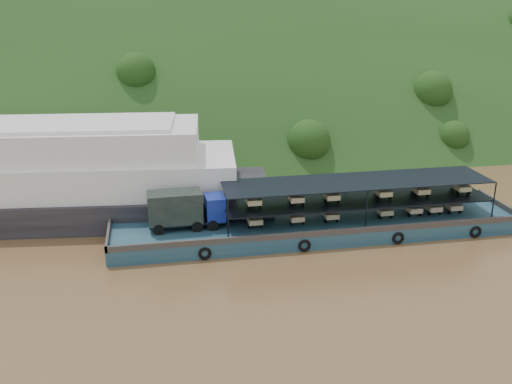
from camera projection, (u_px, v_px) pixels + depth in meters
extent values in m
plane|color=brown|center=(286.00, 237.00, 48.53)|extent=(160.00, 160.00, 0.00)
cube|color=#193714|center=(227.00, 138.00, 81.95)|extent=(140.00, 39.60, 39.60)
cube|color=#16374F|center=(316.00, 227.00, 49.23)|extent=(35.00, 7.00, 1.20)
cube|color=#592D19|center=(306.00, 204.00, 52.11)|extent=(35.00, 0.20, 0.50)
cube|color=#592D19|center=(328.00, 233.00, 45.80)|extent=(35.00, 0.20, 0.50)
cube|color=#592D19|center=(500.00, 204.00, 52.01)|extent=(0.20, 7.00, 0.50)
cube|color=#592D19|center=(108.00, 232.00, 45.90)|extent=(0.20, 7.00, 0.50)
torus|color=black|center=(205.00, 254.00, 44.20)|extent=(1.06, 0.26, 1.06)
torus|color=black|center=(305.00, 246.00, 45.60)|extent=(1.06, 0.26, 1.06)
torus|color=black|center=(398.00, 238.00, 47.01)|extent=(1.06, 0.26, 1.06)
torus|color=black|center=(476.00, 232.00, 48.24)|extent=(1.06, 0.26, 1.06)
cylinder|color=black|center=(159.00, 229.00, 45.93)|extent=(0.92, 0.34, 0.91)
cylinder|color=black|center=(157.00, 221.00, 47.69)|extent=(0.92, 0.34, 0.91)
cylinder|color=black|center=(197.00, 226.00, 46.55)|extent=(0.92, 0.34, 0.91)
cylinder|color=black|center=(194.00, 218.00, 48.32)|extent=(0.92, 0.34, 0.91)
cylinder|color=black|center=(212.00, 225.00, 46.81)|extent=(0.92, 0.34, 0.91)
cylinder|color=black|center=(209.00, 217.00, 48.57)|extent=(0.92, 0.34, 0.91)
cube|color=black|center=(187.00, 221.00, 47.24)|extent=(6.25, 2.18, 0.18)
cube|color=navy|center=(215.00, 207.00, 47.37)|extent=(1.61, 2.23, 2.01)
cube|color=black|center=(224.00, 202.00, 47.41)|extent=(0.10, 1.82, 0.82)
cube|color=black|center=(175.00, 207.00, 46.62)|extent=(4.44, 2.31, 2.55)
cube|color=black|center=(356.00, 199.00, 49.11)|extent=(23.00, 5.00, 0.12)
cube|color=black|center=(357.00, 181.00, 48.57)|extent=(23.00, 5.00, 0.08)
cylinder|color=black|center=(228.00, 219.00, 44.77)|extent=(0.12, 0.12, 3.30)
cylinder|color=black|center=(220.00, 198.00, 49.41)|extent=(0.12, 0.12, 3.30)
cylinder|color=black|center=(367.00, 210.00, 46.79)|extent=(0.12, 0.12, 3.30)
cylinder|color=black|center=(346.00, 190.00, 51.43)|extent=(0.12, 0.12, 3.30)
cylinder|color=black|center=(494.00, 201.00, 48.81)|extent=(0.12, 0.12, 3.30)
cylinder|color=black|center=(463.00, 183.00, 53.45)|extent=(0.12, 0.12, 3.30)
cylinder|color=black|center=(252.00, 217.00, 48.96)|extent=(0.12, 0.52, 0.52)
cylinder|color=black|center=(249.00, 226.00, 47.21)|extent=(0.14, 0.52, 0.52)
cylinder|color=black|center=(261.00, 225.00, 47.38)|extent=(0.14, 0.52, 0.52)
cube|color=beige|center=(255.00, 220.00, 47.51)|extent=(1.15, 1.50, 0.44)
cube|color=#B50C19|center=(252.00, 213.00, 48.51)|extent=(0.55, 0.80, 0.80)
cube|color=#B50C19|center=(253.00, 208.00, 48.17)|extent=(0.50, 0.10, 0.10)
cylinder|color=black|center=(292.00, 214.00, 49.59)|extent=(0.12, 0.52, 0.52)
cylinder|color=black|center=(291.00, 222.00, 47.83)|extent=(0.14, 0.52, 0.52)
cylinder|color=black|center=(303.00, 222.00, 48.01)|extent=(0.14, 0.52, 0.52)
cube|color=beige|center=(296.00, 217.00, 48.13)|extent=(1.15, 1.50, 0.44)
cube|color=#BA0C11|center=(293.00, 210.00, 49.14)|extent=(0.55, 0.80, 0.80)
cube|color=#BA0C11|center=(294.00, 205.00, 48.79)|extent=(0.50, 0.10, 0.10)
cylinder|color=black|center=(325.00, 212.00, 50.12)|extent=(0.12, 0.52, 0.52)
cylinder|color=black|center=(326.00, 220.00, 48.37)|extent=(0.14, 0.52, 0.52)
cylinder|color=black|center=(337.00, 219.00, 48.54)|extent=(0.14, 0.52, 0.52)
cube|color=tan|center=(331.00, 214.00, 48.67)|extent=(1.15, 1.50, 0.44)
cube|color=#B30B14|center=(327.00, 208.00, 49.68)|extent=(0.55, 0.80, 0.80)
cube|color=#B30B14|center=(328.00, 203.00, 49.33)|extent=(0.50, 0.10, 0.10)
cylinder|color=black|center=(377.00, 208.00, 50.98)|extent=(0.12, 0.52, 0.52)
cylinder|color=black|center=(380.00, 216.00, 49.22)|extent=(0.14, 0.52, 0.52)
cylinder|color=black|center=(391.00, 215.00, 49.39)|extent=(0.14, 0.52, 0.52)
cube|color=#BAB683|center=(384.00, 211.00, 49.52)|extent=(1.15, 1.50, 0.44)
cube|color=red|center=(379.00, 204.00, 50.53)|extent=(0.55, 0.80, 0.80)
cube|color=red|center=(380.00, 200.00, 50.18)|extent=(0.50, 0.10, 0.10)
cylinder|color=black|center=(406.00, 206.00, 51.45)|extent=(0.12, 0.52, 0.52)
cylinder|color=black|center=(409.00, 214.00, 49.69)|extent=(0.14, 0.52, 0.52)
cylinder|color=black|center=(420.00, 213.00, 49.87)|extent=(0.14, 0.52, 0.52)
cube|color=beige|center=(413.00, 209.00, 49.99)|extent=(1.15, 1.50, 0.44)
cube|color=red|center=(408.00, 202.00, 51.00)|extent=(0.55, 0.80, 0.80)
cube|color=red|center=(409.00, 198.00, 50.65)|extent=(0.50, 0.10, 0.10)
cylinder|color=black|center=(445.00, 204.00, 52.12)|extent=(0.12, 0.52, 0.52)
cylinder|color=black|center=(449.00, 211.00, 50.36)|extent=(0.14, 0.52, 0.52)
cylinder|color=black|center=(460.00, 210.00, 50.53)|extent=(0.14, 0.52, 0.52)
cube|color=beige|center=(453.00, 206.00, 50.66)|extent=(1.15, 1.50, 0.44)
cube|color=#AC0B15|center=(447.00, 200.00, 51.67)|extent=(0.55, 0.80, 0.80)
cube|color=#AC0B15|center=(448.00, 195.00, 51.32)|extent=(0.50, 0.10, 0.10)
cylinder|color=black|center=(425.00, 205.00, 51.78)|extent=(0.12, 0.52, 0.52)
cylinder|color=black|center=(429.00, 213.00, 50.02)|extent=(0.14, 0.52, 0.52)
cylinder|color=black|center=(440.00, 212.00, 50.20)|extent=(0.14, 0.52, 0.52)
cube|color=beige|center=(433.00, 207.00, 50.32)|extent=(1.15, 1.50, 0.44)
cube|color=red|center=(427.00, 201.00, 51.33)|extent=(0.55, 0.80, 0.80)
cube|color=red|center=(429.00, 196.00, 50.98)|extent=(0.50, 0.10, 0.10)
cylinder|color=black|center=(250.00, 198.00, 48.38)|extent=(0.12, 0.52, 0.52)
cylinder|color=black|center=(248.00, 206.00, 46.63)|extent=(0.14, 0.52, 0.52)
cylinder|color=black|center=(260.00, 205.00, 46.80)|extent=(0.14, 0.52, 0.52)
cube|color=beige|center=(253.00, 200.00, 46.93)|extent=(1.15, 1.50, 0.44)
cube|color=navy|center=(251.00, 194.00, 47.93)|extent=(0.55, 0.80, 0.80)
cube|color=navy|center=(251.00, 189.00, 47.59)|extent=(0.50, 0.10, 0.10)
cylinder|color=black|center=(291.00, 196.00, 49.02)|extent=(0.12, 0.52, 0.52)
cylinder|color=black|center=(291.00, 203.00, 47.26)|extent=(0.14, 0.52, 0.52)
cylinder|color=black|center=(303.00, 203.00, 47.43)|extent=(0.14, 0.52, 0.52)
cube|color=beige|center=(296.00, 198.00, 47.56)|extent=(1.15, 1.50, 0.44)
cube|color=navy|center=(292.00, 191.00, 48.57)|extent=(0.55, 0.80, 0.80)
cube|color=navy|center=(293.00, 186.00, 48.22)|extent=(0.50, 0.10, 0.10)
cylinder|color=black|center=(326.00, 194.00, 49.56)|extent=(0.12, 0.52, 0.52)
cylinder|color=black|center=(327.00, 201.00, 47.80)|extent=(0.14, 0.52, 0.52)
cylinder|color=black|center=(338.00, 200.00, 47.98)|extent=(0.14, 0.52, 0.52)
cube|color=beige|center=(331.00, 195.00, 48.10)|extent=(1.15, 1.50, 0.44)
cube|color=red|center=(327.00, 189.00, 49.11)|extent=(0.55, 0.80, 0.80)
cube|color=red|center=(328.00, 184.00, 48.76)|extent=(0.50, 0.10, 0.10)
cylinder|color=black|center=(376.00, 190.00, 50.37)|extent=(0.12, 0.52, 0.52)
cylinder|color=black|center=(379.00, 198.00, 48.62)|extent=(0.14, 0.52, 0.52)
cylinder|color=black|center=(390.00, 197.00, 48.79)|extent=(0.14, 0.52, 0.52)
cube|color=beige|center=(383.00, 192.00, 48.92)|extent=(1.15, 1.50, 0.44)
cube|color=beige|center=(378.00, 186.00, 49.93)|extent=(0.55, 0.80, 0.80)
cube|color=beige|center=(379.00, 181.00, 49.58)|extent=(0.50, 0.10, 0.10)
cylinder|color=black|center=(413.00, 188.00, 50.98)|extent=(0.12, 0.52, 0.52)
cylinder|color=black|center=(417.00, 195.00, 49.22)|extent=(0.14, 0.52, 0.52)
cylinder|color=black|center=(428.00, 194.00, 49.40)|extent=(0.14, 0.52, 0.52)
cube|color=#C4B98A|center=(421.00, 190.00, 49.53)|extent=(1.15, 1.50, 0.44)
cube|color=red|center=(415.00, 184.00, 50.53)|extent=(0.55, 0.80, 0.80)
cube|color=red|center=(417.00, 179.00, 50.18)|extent=(0.50, 0.10, 0.10)
cylinder|color=black|center=(453.00, 186.00, 51.66)|extent=(0.12, 0.52, 0.52)
cylinder|color=black|center=(458.00, 192.00, 49.90)|extent=(0.14, 0.52, 0.52)
cylinder|color=black|center=(468.00, 192.00, 50.08)|extent=(0.14, 0.52, 0.52)
cube|color=beige|center=(462.00, 187.00, 50.20)|extent=(1.15, 1.50, 0.44)
cube|color=red|center=(455.00, 181.00, 51.21)|extent=(0.55, 0.80, 0.80)
cube|color=red|center=(457.00, 176.00, 50.86)|extent=(0.50, 0.10, 0.10)
cube|color=black|center=(34.00, 203.00, 52.81)|extent=(44.59, 15.39, 2.62)
cube|color=white|center=(30.00, 173.00, 51.88)|extent=(37.95, 13.62, 3.06)
cube|color=white|center=(26.00, 142.00, 50.91)|extent=(31.32, 11.86, 2.84)
cube|color=white|center=(24.00, 125.00, 50.39)|extent=(26.86, 10.32, 0.33)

